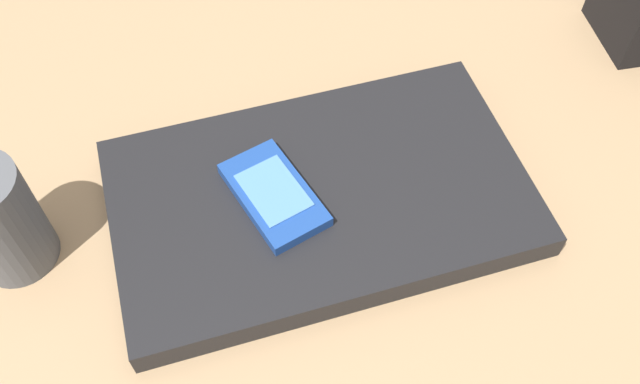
# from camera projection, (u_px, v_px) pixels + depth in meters

# --- Properties ---
(desk_surface) EXTENTS (1.20, 0.80, 0.03)m
(desk_surface) POSITION_uv_depth(u_px,v_px,m) (374.00, 202.00, 0.62)
(desk_surface) COLOR tan
(desk_surface) RESTS_ON ground
(laptop_closed) EXTENTS (0.37, 0.24, 0.03)m
(laptop_closed) POSITION_uv_depth(u_px,v_px,m) (320.00, 197.00, 0.59)
(laptop_closed) COLOR black
(laptop_closed) RESTS_ON desk_surface
(cell_phone_on_laptop) EXTENTS (0.07, 0.11, 0.01)m
(cell_phone_on_laptop) POSITION_uv_depth(u_px,v_px,m) (274.00, 194.00, 0.57)
(cell_phone_on_laptop) COLOR #1E479E
(cell_phone_on_laptop) RESTS_ON laptop_closed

